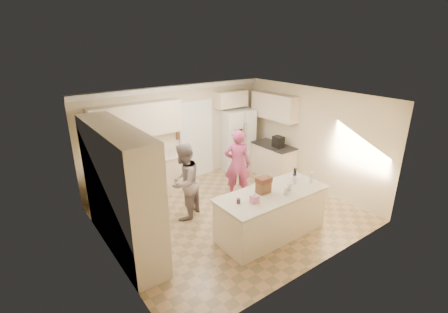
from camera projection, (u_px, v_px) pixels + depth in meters
floor at (230, 214)px, 7.30m from camera, size 5.20×4.60×0.02m
ceiling at (230, 98)px, 6.39m from camera, size 5.20×4.60×0.02m
wall_back at (177, 135)px, 8.59m from camera, size 5.20×0.02×2.60m
wall_front at (319, 202)px, 5.10m from camera, size 5.20×0.02×2.60m
wall_left at (105, 193)px, 5.40m from camera, size 0.02×4.60×2.60m
wall_right at (311, 138)px, 8.29m from camera, size 0.02×4.60×2.60m
crown_back at (176, 88)px, 8.13m from camera, size 5.20×0.08×0.12m
pantry_bank at (120, 190)px, 5.77m from camera, size 0.60×2.60×2.35m
back_base_cab at (144, 179)px, 8.02m from camera, size 2.20×0.60×0.88m
back_countertop at (143, 162)px, 7.85m from camera, size 2.24×0.63×0.04m
back_upper_cab at (137, 120)px, 7.61m from camera, size 2.20×0.35×0.80m
doorway_opening at (196, 140)px, 8.96m from camera, size 0.90×0.06×2.10m
doorway_casing at (197, 141)px, 8.93m from camera, size 1.02×0.03×2.22m
wall_frame_upper at (178, 126)px, 8.49m from camera, size 0.15×0.02×0.20m
wall_frame_lower at (179, 136)px, 8.58m from camera, size 0.15×0.02×0.20m
refrigerator at (237, 140)px, 9.53m from camera, size 1.00×0.84×1.80m
fridge_seam at (244, 142)px, 9.26m from camera, size 0.02×0.02×1.78m
fridge_dispenser at (239, 136)px, 9.05m from camera, size 0.22×0.03×0.35m
fridge_handle_l at (243, 138)px, 9.17m from camera, size 0.02×0.02×0.85m
fridge_handle_r at (246, 137)px, 9.23m from camera, size 0.02×0.02×0.85m
over_fridge_cab at (231, 99)px, 9.09m from camera, size 0.95×0.35×0.45m
right_base_cab at (273, 161)px, 9.17m from camera, size 0.60×1.20×0.88m
right_countertop at (274, 146)px, 9.01m from camera, size 0.63×1.24×0.04m
right_upper_cab at (274, 106)px, 8.87m from camera, size 0.35×1.50×0.70m
coffee_maker at (278, 142)px, 8.77m from camera, size 0.22×0.28×0.30m
island_base at (271, 214)px, 6.42m from camera, size 2.20×0.90×0.88m
island_top at (272, 193)px, 6.26m from camera, size 2.28×0.96×0.05m
utensil_crock at (294, 180)px, 6.62m from camera, size 0.13×0.13×0.15m
tissue_box at (254, 199)px, 5.85m from camera, size 0.13×0.13×0.14m
tissue_plume at (255, 194)px, 5.81m from camera, size 0.08×0.08×0.08m
dollhouse_body at (263, 187)px, 6.21m from camera, size 0.26×0.18×0.22m
dollhouse_roof at (264, 180)px, 6.15m from camera, size 0.28×0.20×0.10m
jam_jar at (238, 201)px, 5.83m from camera, size 0.07×0.07×0.09m
greeting_card_a at (286, 190)px, 6.16m from camera, size 0.12×0.06×0.16m
greeting_card_b at (289, 187)px, 6.28m from camera, size 0.12×0.05×0.16m
water_bottle at (312, 177)px, 6.62m from camera, size 0.07×0.07×0.24m
shaker_salt at (293, 176)px, 6.86m from camera, size 0.05×0.05×0.09m
shaker_pepper at (296, 176)px, 6.90m from camera, size 0.05×0.05×0.09m
teen_boy at (184, 182)px, 6.89m from camera, size 1.04×0.99×1.69m
teen_girl at (237, 164)px, 7.79m from camera, size 0.75×0.71×1.72m
fridge_magnets at (245, 143)px, 9.26m from camera, size 0.76×0.02×1.44m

